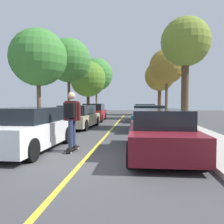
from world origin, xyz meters
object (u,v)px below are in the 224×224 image
(parked_car_right_nearest, at_px, (160,132))
(skateboarder, at_px, (72,116))
(parked_car_right_far, at_px, (145,113))
(parked_car_right_near, at_px, (149,118))
(street_tree_left_nearest, at_px, (38,58))
(street_tree_left_farthest, at_px, (96,75))
(street_tree_right_near, at_px, (167,67))
(street_tree_right_nearest, at_px, (185,43))
(parked_car_left_far, at_px, (94,112))
(street_tree_left_near, at_px, (69,60))
(street_tree_right_far, at_px, (160,76))
(street_tree_left_far, at_px, (88,79))
(parked_car_left_nearest, at_px, (28,129))
(parked_car_left_near, at_px, (78,117))
(skateboard, at_px, (72,149))

(parked_car_right_nearest, height_order, skateboarder, skateboarder)
(parked_car_right_nearest, relative_size, parked_car_right_far, 1.09)
(parked_car_right_near, bearing_deg, street_tree_left_nearest, -178.94)
(street_tree_left_farthest, relative_size, street_tree_right_near, 1.20)
(street_tree_left_farthest, bearing_deg, street_tree_right_nearest, -66.20)
(parked_car_left_far, xyz_separation_m, parked_car_right_near, (4.30, -6.26, -0.01))
(parked_car_right_far, bearing_deg, street_tree_left_nearest, -137.04)
(street_tree_left_near, bearing_deg, parked_car_right_far, -2.72)
(street_tree_left_farthest, bearing_deg, street_tree_right_far, -27.82)
(street_tree_right_near, relative_size, skateboarder, 3.57)
(street_tree_left_far, xyz_separation_m, street_tree_right_near, (8.61, -5.09, 0.61))
(parked_car_right_nearest, xyz_separation_m, street_tree_right_nearest, (2.16, 6.97, 4.39))
(parked_car_left_nearest, height_order, street_tree_left_nearest, street_tree_left_nearest)
(parked_car_left_far, bearing_deg, parked_car_right_near, -55.53)
(parked_car_left_near, xyz_separation_m, street_tree_right_nearest, (6.45, 0.12, 4.36))
(parked_car_left_far, height_order, street_tree_right_near, street_tree_right_near)
(street_tree_left_near, bearing_deg, parked_car_left_near, -68.57)
(street_tree_left_nearest, bearing_deg, parked_car_right_far, 42.96)
(street_tree_right_far, bearing_deg, street_tree_left_far, -170.20)
(street_tree_right_nearest, xyz_separation_m, skateboard, (-4.95, -6.97, -4.97))
(parked_car_left_far, height_order, street_tree_left_far, street_tree_left_far)
(parked_car_left_nearest, relative_size, parked_car_right_nearest, 0.92)
(parked_car_left_far, bearing_deg, skateboard, -83.07)
(street_tree_left_far, distance_m, street_tree_right_nearest, 16.02)
(street_tree_right_far, bearing_deg, street_tree_left_farthest, 152.18)
(parked_car_right_near, distance_m, street_tree_left_farthest, 21.88)
(parked_car_left_near, distance_m, street_tree_left_near, 7.39)
(parked_car_right_nearest, bearing_deg, street_tree_right_far, 84.38)
(parked_car_left_nearest, height_order, street_tree_right_nearest, street_tree_right_nearest)
(parked_car_left_nearest, relative_size, street_tree_left_near, 0.63)
(parked_car_right_near, height_order, street_tree_left_nearest, street_tree_left_nearest)
(parked_car_right_near, bearing_deg, street_tree_left_farthest, 107.60)
(parked_car_left_nearest, relative_size, street_tree_right_near, 0.67)
(street_tree_left_near, height_order, street_tree_right_nearest, street_tree_left_near)
(parked_car_left_nearest, relative_size, street_tree_left_farthest, 0.55)
(parked_car_left_far, xyz_separation_m, street_tree_left_farthest, (-2.16, 14.07, 4.84))
(street_tree_left_far, bearing_deg, street_tree_left_farthest, 90.00)
(street_tree_left_far, distance_m, street_tree_right_far, 8.75)
(skateboarder, bearing_deg, parked_car_right_near, 65.72)
(parked_car_left_nearest, distance_m, street_tree_left_far, 20.81)
(parked_car_left_near, xyz_separation_m, street_tree_right_far, (6.45, 15.09, 4.04))
(parked_car_left_nearest, bearing_deg, parked_car_right_far, 70.26)
(parked_car_left_nearest, height_order, parked_car_right_near, parked_car_left_nearest)
(parked_car_left_far, relative_size, street_tree_right_far, 0.72)
(street_tree_left_far, xyz_separation_m, street_tree_right_far, (8.61, 1.49, 0.40))
(skateboard, bearing_deg, parked_car_left_near, 102.41)
(parked_car_left_far, xyz_separation_m, street_tree_left_nearest, (-2.16, -6.38, 3.49))
(parked_car_left_nearest, xyz_separation_m, parked_car_left_far, (-0.00, 12.33, 0.02))
(parked_car_left_nearest, xyz_separation_m, street_tree_left_farthest, (-2.16, 26.40, 4.86))
(parked_car_right_far, bearing_deg, street_tree_right_far, 77.70)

